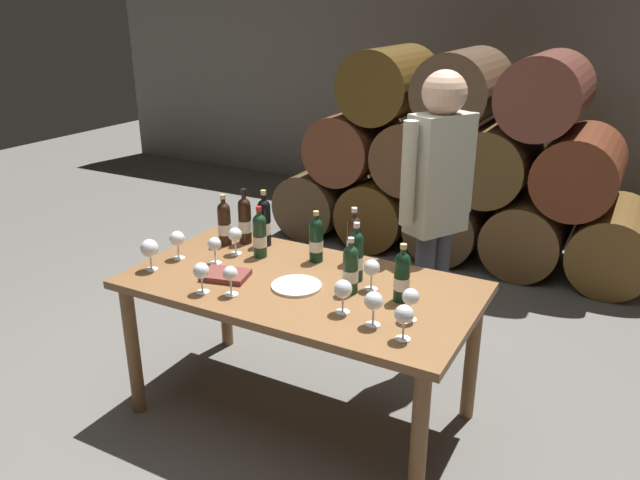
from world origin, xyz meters
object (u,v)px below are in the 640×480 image
wine_bottle_3 (264,222)px  tasting_notebook (226,275)px  wine_bottle_1 (260,235)px  wine_glass_0 (372,269)px  serving_plate (296,286)px  wine_glass_8 (230,275)px  wine_bottle_5 (354,239)px  wine_glass_9 (343,290)px  dining_table (301,299)px  wine_glass_5 (374,302)px  wine_bottle_0 (316,239)px  wine_bottle_7 (245,220)px  wine_glass_3 (411,298)px  wine_glass_2 (235,236)px  wine_glass_10 (201,272)px  wine_bottle_2 (351,269)px  wine_bottle_4 (224,223)px  wine_bottle_8 (356,256)px  sommelier_presenting (437,198)px  wine_glass_6 (177,239)px  wine_glass_1 (404,315)px  wine_glass_7 (215,245)px  wine_bottle_6 (402,276)px  wine_glass_4 (149,249)px

wine_bottle_3 → tasting_notebook: wine_bottle_3 is taller
wine_bottle_1 → wine_glass_0: size_ratio=1.85×
wine_bottle_1 → serving_plate: wine_bottle_1 is taller
wine_glass_8 → tasting_notebook: 0.22m
wine_bottle_5 → tasting_notebook: (-0.47, -0.48, -0.12)m
wine_glass_0 → wine_glass_9: (-0.01, -0.27, 0.00)m
dining_table → wine_glass_5: wine_glass_5 is taller
wine_bottle_0 → tasting_notebook: 0.50m
wine_glass_0 → serving_plate: size_ratio=0.63×
wine_bottle_5 → tasting_notebook: bearing=-134.5°
wine_bottle_7 → wine_glass_9: 0.99m
wine_glass_3 → wine_glass_9: size_ratio=0.95×
dining_table → serving_plate: size_ratio=7.08×
wine_bottle_3 → wine_glass_2: 0.20m
wine_glass_0 → wine_glass_10: (-0.68, -0.41, -0.00)m
wine_bottle_2 → wine_bottle_7: size_ratio=0.87×
wine_glass_2 → wine_glass_8: wine_glass_2 is taller
wine_bottle_4 → wine_bottle_8: wine_bottle_8 is taller
wine_bottle_5 → wine_glass_2: 0.64m
wine_bottle_8 → wine_glass_2: 0.71m
tasting_notebook → dining_table: bearing=7.6°
wine_bottle_2 → wine_bottle_8: (-0.04, 0.13, 0.01)m
wine_bottle_2 → wine_glass_0: size_ratio=1.80×
wine_glass_10 → tasting_notebook: wine_glass_10 is taller
wine_glass_9 → sommelier_presenting: size_ratio=0.09×
wine_bottle_3 → wine_glass_10: size_ratio=2.11×
wine_bottle_0 → wine_bottle_5: bearing=22.9°
wine_bottle_3 → wine_glass_6: (-0.29, -0.38, -0.03)m
wine_bottle_7 → wine_glass_5: 1.15m
wine_glass_0 → wine_glass_3: 0.33m
wine_glass_1 → wine_glass_5: 0.16m
wine_glass_7 → tasting_notebook: size_ratio=0.66×
dining_table → wine_bottle_0: bearing=102.4°
wine_bottle_5 → wine_bottle_6: wine_bottle_5 is taller
wine_glass_10 → wine_glass_1: bearing=2.5°
wine_bottle_8 → wine_glass_9: bearing=-73.9°
dining_table → wine_bottle_4: wine_bottle_4 is taller
wine_glass_2 → serving_plate: wine_glass_2 is taller
wine_bottle_2 → wine_glass_3: bearing=-20.4°
wine_glass_5 → wine_glass_6: 1.21m
wine_bottle_0 → wine_glass_9: wine_bottle_0 is taller
wine_glass_0 → wine_glass_6: size_ratio=0.98×
wine_bottle_1 → wine_bottle_3: (-0.07, 0.15, 0.01)m
wine_glass_4 → wine_glass_5: (1.22, 0.01, -0.01)m
wine_glass_9 → serving_plate: 0.35m
wine_glass_7 → wine_glass_2: bearing=84.2°
dining_table → wine_bottle_6: (0.50, 0.05, 0.21)m
wine_bottle_4 → wine_glass_0: size_ratio=1.92×
wine_glass_6 → wine_glass_0: bearing=7.6°
serving_plate → wine_bottle_3: bearing=138.0°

